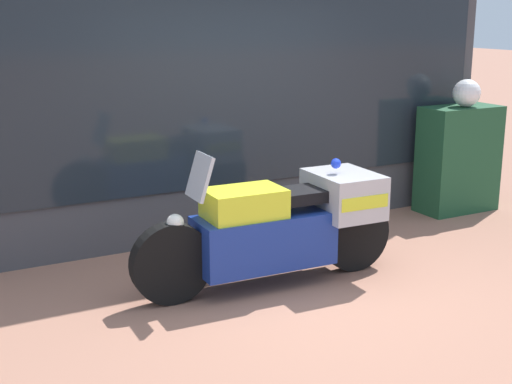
% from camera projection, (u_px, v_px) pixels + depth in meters
% --- Properties ---
extents(ground_plane, '(60.00, 60.00, 0.00)m').
position_uv_depth(ground_plane, '(319.00, 296.00, 5.85)').
color(ground_plane, '#9E6B56').
extents(shop_building, '(6.62, 0.55, 3.85)m').
position_uv_depth(shop_building, '(177.00, 47.00, 6.90)').
color(shop_building, '#424247').
rests_on(shop_building, ground).
extents(window_display, '(5.37, 0.30, 1.92)m').
position_uv_depth(window_display, '(241.00, 185.00, 7.62)').
color(window_display, slate).
rests_on(window_display, ground).
extents(paramedic_motorcycle, '(2.39, 0.69, 1.19)m').
position_uv_depth(paramedic_motorcycle, '(284.00, 223.00, 6.03)').
color(paramedic_motorcycle, black).
rests_on(paramedic_motorcycle, ground).
extents(utility_cabinet, '(0.92, 0.46, 1.22)m').
position_uv_depth(utility_cabinet, '(458.00, 159.00, 8.22)').
color(utility_cabinet, '#1E4C2D').
rests_on(utility_cabinet, ground).
extents(white_helmet, '(0.31, 0.31, 0.31)m').
position_uv_depth(white_helmet, '(467.00, 93.00, 7.98)').
color(white_helmet, white).
rests_on(white_helmet, utility_cabinet).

